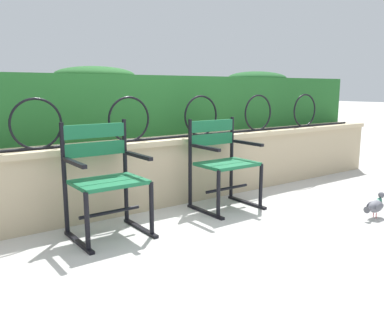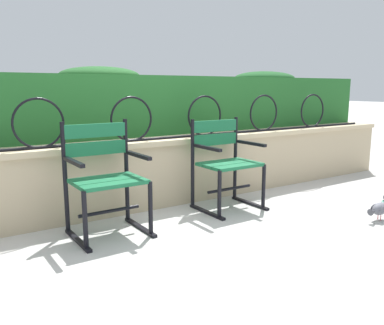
{
  "view_description": "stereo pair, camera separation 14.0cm",
  "coord_description": "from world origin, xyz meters",
  "views": [
    {
      "loc": [
        -1.92,
        -2.52,
        1.16
      ],
      "look_at": [
        0.0,
        0.14,
        0.55
      ],
      "focal_mm": 37.86,
      "sensor_mm": 36.0,
      "label": 1
    },
    {
      "loc": [
        -1.8,
        -2.6,
        1.16
      ],
      "look_at": [
        0.0,
        0.14,
        0.55
      ],
      "focal_mm": 37.86,
      "sensor_mm": 36.0,
      "label": 2
    }
  ],
  "objects": [
    {
      "name": "park_chair_right",
      "position": [
        0.58,
        0.43,
        0.46
      ],
      "size": [
        0.58,
        0.52,
        0.86
      ],
      "color": "#19663D",
      "rests_on": "ground"
    },
    {
      "name": "stone_wall",
      "position": [
        0.0,
        0.9,
        0.34
      ],
      "size": [
        6.82,
        0.41,
        0.66
      ],
      "color": "tan",
      "rests_on": "ground"
    },
    {
      "name": "iron_arch_fence",
      "position": [
        -0.19,
        0.83,
        0.85
      ],
      "size": [
        6.29,
        0.02,
        0.42
      ],
      "color": "black",
      "rests_on": "stone_wall"
    },
    {
      "name": "ground_plane",
      "position": [
        0.0,
        0.0,
        0.0
      ],
      "size": [
        60.0,
        60.0,
        0.0
      ],
      "primitive_type": "plane",
      "color": "#B7B5AF"
    },
    {
      "name": "pigeon_near_chairs",
      "position": [
        1.47,
        -0.65,
        0.11
      ],
      "size": [
        0.29,
        0.11,
        0.22
      ],
      "color": "slate",
      "rests_on": "ground"
    },
    {
      "name": "hedge_row",
      "position": [
        -0.03,
        1.39,
        1.0
      ],
      "size": [
        6.68,
        0.62,
        0.72
      ],
      "color": "#236028",
      "rests_on": "stone_wall"
    },
    {
      "name": "park_chair_left",
      "position": [
        -0.66,
        0.4,
        0.47
      ],
      "size": [
        0.57,
        0.52,
        0.9
      ],
      "color": "#19663D",
      "rests_on": "ground"
    }
  ]
}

